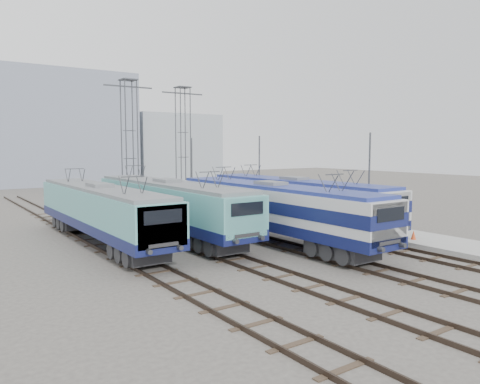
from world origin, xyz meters
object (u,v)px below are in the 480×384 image
Objects in this scene: locomotive_center_left at (169,204)px; catenary_tower_east at (183,141)px; locomotive_center_right at (272,207)px; safety_cone at (414,235)px; mast_rear at (192,170)px; mast_mid at (259,176)px; locomotive_far_left at (102,210)px; mast_front at (369,186)px; locomotive_far_right at (295,198)px; catenary_tower_west at (130,140)px.

catenary_tower_east is at bearing 58.57° from locomotive_center_left.
locomotive_center_right is 30.97× the size of safety_cone.
locomotive_center_right is 22.64m from mast_rear.
mast_mid is (2.10, -10.00, -3.14)m from catenary_tower_east.
locomotive_center_right is at bearing -31.70° from locomotive_far_left.
mast_front is (10.85, -7.68, 1.23)m from locomotive_center_left.
locomotive_far_right is at bearing 109.65° from mast_front.
locomotive_center_left is 2.61× the size of mast_front.
locomotive_far_left is at bearing 177.71° from locomotive_center_left.
catenary_tower_east is at bearing 95.45° from mast_front.
mast_front is at bearing -35.30° from locomotive_center_left.
mast_rear is at bearing 90.00° from mast_front.
mast_mid is at bearing 92.47° from safety_cone.
mast_mid is (1.85, 6.82, 1.21)m from locomotive_far_right.
catenary_tower_east is (4.25, 19.69, 4.33)m from locomotive_center_right.
locomotive_far_left is 13.76m from locomotive_far_right.
locomotive_center_right is 8.98m from safety_cone.
safety_cone is (7.00, -5.36, -1.72)m from locomotive_center_right.
catenary_tower_east is (6.50, 2.00, 0.00)m from catenary_tower_west.
locomotive_far_right reaches higher than locomotive_far_left.
catenary_tower_east reaches higher than locomotive_far_right.
locomotive_far_right is (4.50, 2.88, -0.02)m from locomotive_center_right.
mast_rear reaches higher than safety_cone.
locomotive_center_left reaches higher than locomotive_far_right.
catenary_tower_east reaches higher than locomotive_far_left.
safety_cone is at bearing -34.30° from locomotive_far_left.
mast_front reaches higher than locomotive_center_left.
locomotive_far_right is at bearing -95.61° from mast_rear.
locomotive_far_left is at bearing 168.77° from locomotive_far_right.
mast_mid is (0.00, 12.00, 0.00)m from mast_front.
safety_cone is at bearing -73.11° from locomotive_far_right.
mast_mid is (15.35, 4.14, 1.29)m from locomotive_far_left.
locomotive_far_left is 0.98× the size of locomotive_center_right.
locomotive_far_left is 19.88m from catenary_tower_east.
mast_mid reaches higher than locomotive_center_left.
mast_rear reaches higher than locomotive_far_left.
locomotive_center_right reaches higher than locomotive_far_left.
catenary_tower_east is at bearing -136.40° from mast_rear.
mast_front and mast_mid have the same top height.
locomotive_far_right is 2.57× the size of mast_front.
locomotive_center_left is 2.61× the size of mast_rear.
locomotive_center_left is at bearing -123.62° from mast_rear.
catenary_tower_east is 25.92m from safety_cone.
locomotive_far_right is (13.50, -2.68, 0.08)m from locomotive_far_left.
mast_front is (15.35, -7.86, 1.29)m from locomotive_far_left.
locomotive_center_right reaches higher than safety_cone.
catenary_tower_west reaches higher than mast_rear.
mast_rear is (10.85, 16.32, 1.23)m from locomotive_center_left.
catenary_tower_west is 1.71× the size of mast_rear.
locomotive_center_right is 5.34m from locomotive_far_right.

